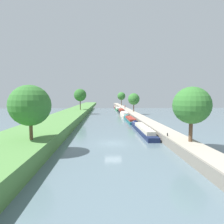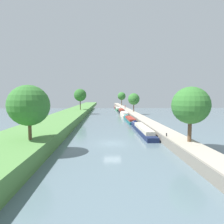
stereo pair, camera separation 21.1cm
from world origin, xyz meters
name	(u,v)px [view 2 (the right image)]	position (x,y,z in m)	size (l,w,h in m)	color
ground_plane	(112,143)	(0.00, 0.00, 0.00)	(160.00, 160.00, 0.00)	slate
left_grassy_bank	(30,138)	(-11.89, 0.00, 0.92)	(8.81, 260.00, 1.83)	#518442
right_towpath	(173,139)	(9.06, 0.00, 0.59)	(3.14, 260.00, 1.17)	#A89E8E
stone_quay	(162,139)	(7.36, 0.00, 0.61)	(0.25, 260.00, 1.22)	gray
narrowboat_navy	(142,129)	(6.06, 7.97, 0.57)	(1.81, 16.58, 1.86)	#141E42
narrowboat_teal	(129,119)	(5.87, 23.88, 0.50)	(1.92, 14.40, 1.82)	#195B60
narrowboat_cream	(124,114)	(5.88, 37.08, 0.65)	(1.98, 12.54, 2.18)	beige
narrowboat_black	(121,111)	(6.08, 50.46, 0.69)	(1.87, 13.69, 2.17)	black
narrowboat_green	(118,109)	(5.88, 66.16, 0.57)	(1.98, 15.07, 1.99)	#1E6033
narrowboat_maroon	(116,107)	(6.01, 81.85, 0.50)	(1.99, 13.39, 1.92)	maroon
tree_rightbank_near	(191,105)	(9.61, -4.12, 5.76)	(4.66, 4.66, 6.94)	brown
tree_rightbank_midnear	(134,99)	(9.93, 41.61, 5.86)	(4.32, 4.32, 6.87)	brown
tree_rightbank_midfar	(122,96)	(10.00, 89.53, 6.99)	(5.03, 5.03, 8.36)	brown
tree_leftbank_downstream	(29,105)	(-9.88, -4.93, 5.84)	(4.73, 4.73, 6.39)	brown
tree_leftbank_upstream	(80,95)	(-10.22, 43.78, 7.37)	(4.71, 4.71, 7.91)	#4C3828
person_walking	(125,107)	(8.75, 59.58, 2.05)	(0.34, 0.34, 1.66)	#282D42
mooring_bollard_near	(167,135)	(7.79, -0.92, 1.40)	(0.16, 0.16, 0.45)	black
mooring_bollard_far	(118,105)	(7.79, 87.67, 1.40)	(0.16, 0.16, 0.45)	black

